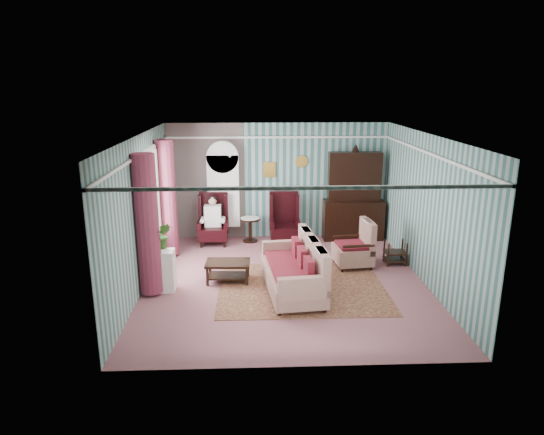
{
  "coord_description": "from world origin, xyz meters",
  "views": [
    {
      "loc": [
        -0.64,
        -8.95,
        3.83
      ],
      "look_at": [
        -0.24,
        0.6,
        1.17
      ],
      "focal_mm": 32.0,
      "sensor_mm": 36.0,
      "label": 1
    }
  ],
  "objects_px": {
    "seated_woman": "(213,221)",
    "round_side_table": "(250,230)",
    "dresser_hutch": "(354,193)",
    "wingback_right": "(285,219)",
    "nest_table": "(395,252)",
    "floral_armchair": "(353,247)",
    "bookcase": "(224,196)",
    "wingback_left": "(213,219)",
    "sofa": "(292,269)",
    "coffee_table": "(228,272)",
    "plant_stand": "(160,271)"
  },
  "relations": [
    {
      "from": "dresser_hutch",
      "to": "round_side_table",
      "type": "distance_m",
      "value": 2.75
    },
    {
      "from": "seated_woman",
      "to": "plant_stand",
      "type": "height_order",
      "value": "seated_woman"
    },
    {
      "from": "coffee_table",
      "to": "round_side_table",
      "type": "bearing_deg",
      "value": 80.15
    },
    {
      "from": "bookcase",
      "to": "nest_table",
      "type": "xyz_separation_m",
      "value": [
        3.82,
        -1.94,
        -0.85
      ]
    },
    {
      "from": "plant_stand",
      "to": "sofa",
      "type": "xyz_separation_m",
      "value": [
        2.5,
        -0.19,
        0.06
      ]
    },
    {
      "from": "sofa",
      "to": "coffee_table",
      "type": "height_order",
      "value": "sofa"
    },
    {
      "from": "plant_stand",
      "to": "seated_woman",
      "type": "bearing_deg",
      "value": 73.78
    },
    {
      "from": "plant_stand",
      "to": "floral_armchair",
      "type": "distance_m",
      "value": 4.07
    },
    {
      "from": "wingback_right",
      "to": "round_side_table",
      "type": "xyz_separation_m",
      "value": [
        -0.85,
        0.15,
        -0.33
      ]
    },
    {
      "from": "wingback_right",
      "to": "seated_woman",
      "type": "xyz_separation_m",
      "value": [
        -1.75,
        0.0,
        -0.04
      ]
    },
    {
      "from": "bookcase",
      "to": "wingback_right",
      "type": "height_order",
      "value": "bookcase"
    },
    {
      "from": "wingback_right",
      "to": "round_side_table",
      "type": "distance_m",
      "value": 0.92
    },
    {
      "from": "wingback_left",
      "to": "seated_woman",
      "type": "relative_size",
      "value": 1.06
    },
    {
      "from": "wingback_left",
      "to": "floral_armchair",
      "type": "relative_size",
      "value": 1.44
    },
    {
      "from": "wingback_left",
      "to": "nest_table",
      "type": "distance_m",
      "value": 4.37
    },
    {
      "from": "dresser_hutch",
      "to": "wingback_left",
      "type": "xyz_separation_m",
      "value": [
        -3.5,
        -0.27,
        -0.55
      ]
    },
    {
      "from": "bookcase",
      "to": "seated_woman",
      "type": "xyz_separation_m",
      "value": [
        -0.25,
        -0.39,
        -0.53
      ]
    },
    {
      "from": "seated_woman",
      "to": "dresser_hutch",
      "type": "bearing_deg",
      "value": 4.41
    },
    {
      "from": "wingback_right",
      "to": "sofa",
      "type": "bearing_deg",
      "value": -91.05
    },
    {
      "from": "bookcase",
      "to": "wingback_left",
      "type": "xyz_separation_m",
      "value": [
        -0.25,
        -0.39,
        -0.5
      ]
    },
    {
      "from": "nest_table",
      "to": "floral_armchair",
      "type": "relative_size",
      "value": 0.62
    },
    {
      "from": "dresser_hutch",
      "to": "coffee_table",
      "type": "height_order",
      "value": "dresser_hutch"
    },
    {
      "from": "wingback_left",
      "to": "plant_stand",
      "type": "distance_m",
      "value": 2.87
    },
    {
      "from": "wingback_right",
      "to": "seated_woman",
      "type": "bearing_deg",
      "value": 180.0
    },
    {
      "from": "nest_table",
      "to": "plant_stand",
      "type": "height_order",
      "value": "plant_stand"
    },
    {
      "from": "dresser_hutch",
      "to": "seated_woman",
      "type": "xyz_separation_m",
      "value": [
        -3.5,
        -0.27,
        -0.59
      ]
    },
    {
      "from": "wingback_left",
      "to": "nest_table",
      "type": "relative_size",
      "value": 2.31
    },
    {
      "from": "seated_woman",
      "to": "floral_armchair",
      "type": "distance_m",
      "value": 3.52
    },
    {
      "from": "nest_table",
      "to": "plant_stand",
      "type": "distance_m",
      "value": 5.02
    },
    {
      "from": "bookcase",
      "to": "coffee_table",
      "type": "relative_size",
      "value": 2.56
    },
    {
      "from": "bookcase",
      "to": "wingback_right",
      "type": "bearing_deg",
      "value": -14.57
    },
    {
      "from": "plant_stand",
      "to": "sofa",
      "type": "relative_size",
      "value": 0.38
    },
    {
      "from": "coffee_table",
      "to": "plant_stand",
      "type": "bearing_deg",
      "value": -162.95
    },
    {
      "from": "wingback_right",
      "to": "plant_stand",
      "type": "xyz_separation_m",
      "value": [
        -2.55,
        -2.75,
        -0.22
      ]
    },
    {
      "from": "seated_woman",
      "to": "round_side_table",
      "type": "relative_size",
      "value": 1.97
    },
    {
      "from": "round_side_table",
      "to": "plant_stand",
      "type": "height_order",
      "value": "plant_stand"
    },
    {
      "from": "wingback_left",
      "to": "plant_stand",
      "type": "xyz_separation_m",
      "value": [
        -0.8,
        -2.75,
        -0.22
      ]
    },
    {
      "from": "bookcase",
      "to": "plant_stand",
      "type": "distance_m",
      "value": 3.39
    },
    {
      "from": "plant_stand",
      "to": "floral_armchair",
      "type": "relative_size",
      "value": 0.92
    },
    {
      "from": "dresser_hutch",
      "to": "wingback_left",
      "type": "bearing_deg",
      "value": -175.59
    },
    {
      "from": "bookcase",
      "to": "sofa",
      "type": "xyz_separation_m",
      "value": [
        1.45,
        -3.33,
        -0.66
      ]
    },
    {
      "from": "wingback_right",
      "to": "seated_woman",
      "type": "distance_m",
      "value": 1.75
    },
    {
      "from": "nest_table",
      "to": "coffee_table",
      "type": "relative_size",
      "value": 0.62
    },
    {
      "from": "seated_woman",
      "to": "bookcase",
      "type": "bearing_deg",
      "value": 57.34
    },
    {
      "from": "wingback_right",
      "to": "seated_woman",
      "type": "relative_size",
      "value": 1.06
    },
    {
      "from": "bookcase",
      "to": "wingback_right",
      "type": "xyz_separation_m",
      "value": [
        1.5,
        -0.39,
        -0.5
      ]
    },
    {
      "from": "wingback_left",
      "to": "nest_table",
      "type": "bearing_deg",
      "value": -20.85
    },
    {
      "from": "floral_armchair",
      "to": "seated_woman",
      "type": "bearing_deg",
      "value": 55.69
    },
    {
      "from": "seated_woman",
      "to": "floral_armchair",
      "type": "xyz_separation_m",
      "value": [
        3.11,
        -1.64,
        -0.16
      ]
    },
    {
      "from": "wingback_left",
      "to": "dresser_hutch",
      "type": "bearing_deg",
      "value": 4.41
    }
  ]
}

